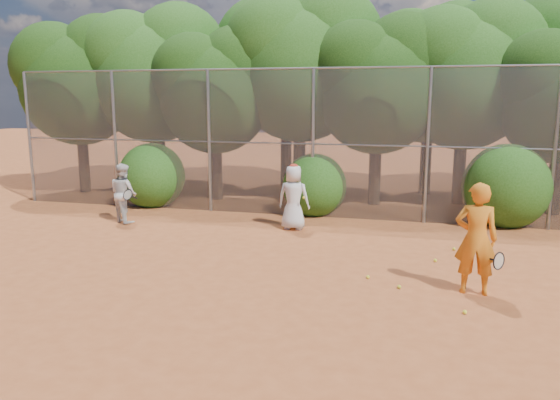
# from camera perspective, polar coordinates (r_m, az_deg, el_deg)

# --- Properties ---
(ground) EXTENTS (80.00, 80.00, 0.00)m
(ground) POSITION_cam_1_polar(r_m,az_deg,el_deg) (9.30, 2.08, -9.77)
(ground) COLOR #A24D24
(ground) RESTS_ON ground
(fence_back) EXTENTS (20.05, 0.09, 4.03)m
(fence_back) POSITION_cam_1_polar(r_m,az_deg,el_deg) (14.69, 6.84, 5.96)
(fence_back) COLOR gray
(fence_back) RESTS_ON ground
(tree_0) EXTENTS (4.38, 3.81, 6.00)m
(tree_0) POSITION_cam_1_polar(r_m,az_deg,el_deg) (20.06, -20.16, 12.03)
(tree_0) COLOR black
(tree_0) RESTS_ON ground
(tree_1) EXTENTS (4.64, 4.03, 6.35)m
(tree_1) POSITION_cam_1_polar(r_m,az_deg,el_deg) (19.22, -13.01, 13.18)
(tree_1) COLOR black
(tree_1) RESTS_ON ground
(tree_2) EXTENTS (3.99, 3.47, 5.47)m
(tree_2) POSITION_cam_1_polar(r_m,az_deg,el_deg) (17.53, -6.63, 11.74)
(tree_2) COLOR black
(tree_2) RESTS_ON ground
(tree_3) EXTENTS (4.89, 4.26, 6.70)m
(tree_3) POSITION_cam_1_polar(r_m,az_deg,el_deg) (17.80, 2.34, 14.40)
(tree_3) COLOR black
(tree_3) RESTS_ON ground
(tree_4) EXTENTS (4.19, 3.64, 5.73)m
(tree_4) POSITION_cam_1_polar(r_m,az_deg,el_deg) (16.80, 10.38, 12.27)
(tree_4) COLOR black
(tree_4) RESTS_ON ground
(tree_5) EXTENTS (4.51, 3.92, 6.17)m
(tree_5) POSITION_cam_1_polar(r_m,az_deg,el_deg) (17.60, 18.98, 12.75)
(tree_5) COLOR black
(tree_5) RESTS_ON ground
(tree_9) EXTENTS (4.83, 4.20, 6.62)m
(tree_9) POSITION_cam_1_polar(r_m,az_deg,el_deg) (21.73, -12.55, 13.34)
(tree_9) COLOR black
(tree_9) RESTS_ON ground
(tree_10) EXTENTS (5.15, 4.48, 7.06)m
(tree_10) POSITION_cam_1_polar(r_m,az_deg,el_deg) (20.18, 0.87, 14.63)
(tree_10) COLOR black
(tree_10) RESTS_ON ground
(tree_11) EXTENTS (4.64, 4.03, 6.35)m
(tree_11) POSITION_cam_1_polar(r_m,az_deg,el_deg) (19.17, 15.61, 13.07)
(tree_11) COLOR black
(tree_11) RESTS_ON ground
(bush_0) EXTENTS (2.00, 2.00, 2.00)m
(bush_0) POSITION_cam_1_polar(r_m,az_deg,el_deg) (16.93, -13.24, 2.79)
(bush_0) COLOR #1F4C13
(bush_0) RESTS_ON ground
(bush_1) EXTENTS (1.80, 1.80, 1.80)m
(bush_1) POSITION_cam_1_polar(r_m,az_deg,el_deg) (15.27, 3.62, 1.83)
(bush_1) COLOR #1F4C13
(bush_1) RESTS_ON ground
(bush_2) EXTENTS (2.20, 2.20, 2.20)m
(bush_2) POSITION_cam_1_polar(r_m,az_deg,el_deg) (15.11, 22.58, 1.70)
(bush_2) COLOR #1F4C13
(bush_2) RESTS_ON ground
(player_yellow) EXTENTS (0.81, 0.56, 1.89)m
(player_yellow) POSITION_cam_1_polar(r_m,az_deg,el_deg) (9.61, 19.81, -3.83)
(player_yellow) COLOR orange
(player_yellow) RESTS_ON ground
(player_teen) EXTENTS (0.81, 0.55, 1.64)m
(player_teen) POSITION_cam_1_polar(r_m,az_deg,el_deg) (13.51, 1.43, 0.32)
(player_teen) COLOR silver
(player_teen) RESTS_ON ground
(player_white) EXTENTS (0.95, 0.89, 1.56)m
(player_white) POSITION_cam_1_polar(r_m,az_deg,el_deg) (14.85, -16.03, 0.71)
(player_white) COLOR silver
(player_white) RESTS_ON ground
(ball_0) EXTENTS (0.07, 0.07, 0.07)m
(ball_0) POSITION_cam_1_polar(r_m,az_deg,el_deg) (9.74, 12.35, -8.85)
(ball_0) COLOR yellow
(ball_0) RESTS_ON ground
(ball_1) EXTENTS (0.07, 0.07, 0.07)m
(ball_1) POSITION_cam_1_polar(r_m,az_deg,el_deg) (11.42, 15.92, -6.09)
(ball_1) COLOR yellow
(ball_1) RESTS_ON ground
(ball_2) EXTENTS (0.07, 0.07, 0.07)m
(ball_2) POSITION_cam_1_polar(r_m,az_deg,el_deg) (8.93, 18.74, -11.02)
(ball_2) COLOR yellow
(ball_2) RESTS_ON ground
(ball_3) EXTENTS (0.07, 0.07, 0.07)m
(ball_3) POSITION_cam_1_polar(r_m,az_deg,el_deg) (10.14, 9.18, -7.94)
(ball_3) COLOR yellow
(ball_3) RESTS_ON ground
(ball_4) EXTENTS (0.07, 0.07, 0.07)m
(ball_4) POSITION_cam_1_polar(r_m,az_deg,el_deg) (12.37, 17.71, -4.89)
(ball_4) COLOR yellow
(ball_4) RESTS_ON ground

